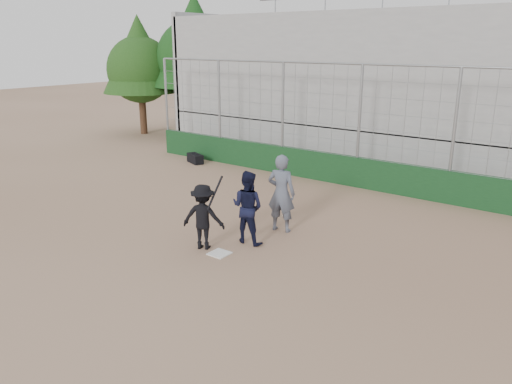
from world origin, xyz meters
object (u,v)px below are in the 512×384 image
Objects in this scene: batter_at_plate at (203,217)px; umpire at (281,197)px; equipment_bag at (195,158)px; catcher_crouched at (247,219)px.

umpire is (0.82, 2.02, 0.13)m from batter_at_plate.
equipment_bag is (-6.15, 6.17, -0.59)m from batter_at_plate.
umpire reaches higher than equipment_bag.
catcher_crouched is 8.61m from equipment_bag.
umpire is (0.19, 1.15, 0.30)m from catcher_crouched.
umpire reaches higher than catcher_crouched.
equipment_bag is at bearing 134.90° from batter_at_plate.
catcher_crouched is at bearing 54.23° from batter_at_plate.
batter_at_plate is at bearing -45.10° from equipment_bag.
catcher_crouched is 1.21m from umpire.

